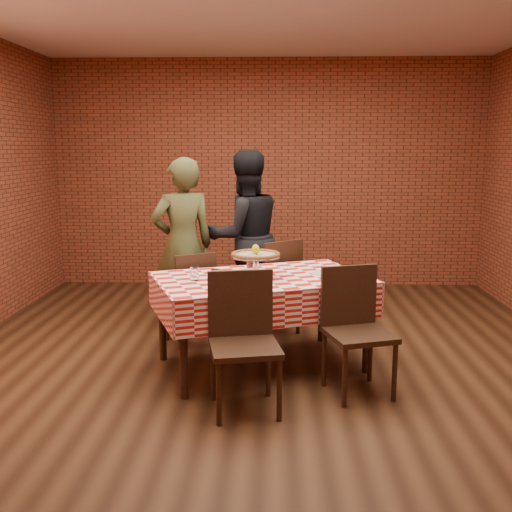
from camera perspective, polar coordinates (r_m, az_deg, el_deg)
name	(u,v)px	position (r m, az deg, el deg)	size (l,w,h in m)	color
ground	(264,367)	(4.90, 0.77, -10.81)	(6.00, 6.00, 0.00)	black
back_wall	(268,174)	(7.57, 1.21, 8.01)	(5.50, 5.50, 0.00)	brown
table	(262,322)	(4.80, 0.56, -6.51)	(1.65, 0.99, 0.75)	#372215
tablecloth	(262,294)	(4.74, 0.56, -3.72)	(1.69, 1.03, 0.28)	red
pizza_stand	(256,267)	(4.66, -0.04, -1.05)	(0.40, 0.40, 0.18)	silver
pizza	(256,255)	(4.64, -0.04, 0.08)	(0.39, 0.39, 0.03)	#C7B389
lemon	(256,249)	(4.63, -0.04, 0.64)	(0.06, 0.06, 0.08)	yellow
water_glass_left	(215,276)	(4.48, -4.03, -2.01)	(0.07, 0.07, 0.11)	white
water_glass_right	(194,273)	(4.60, -6.06, -1.70)	(0.07, 0.07, 0.11)	white
side_plate	(320,273)	(4.83, 6.30, -1.70)	(0.15, 0.15, 0.01)	white
sweetener_packet_a	(337,275)	(4.80, 7.93, -1.85)	(0.05, 0.04, 0.01)	white
sweetener_packet_b	(337,275)	(4.80, 7.94, -1.85)	(0.05, 0.04, 0.01)	white
condiment_caddy	(252,262)	(4.97, -0.36, -0.55)	(0.10, 0.08, 0.14)	silver
chair_near_left	(245,345)	(3.98, -1.11, -8.69)	(0.46, 0.46, 0.94)	#372215
chair_near_right	(359,333)	(4.31, 10.09, -7.46)	(0.44, 0.44, 0.92)	#372215
chair_far_left	(189,297)	(5.39, -6.54, -4.04)	(0.39, 0.39, 0.87)	#372215
chair_far_right	(270,286)	(5.64, 1.37, -2.95)	(0.45, 0.45, 0.93)	#372215
diner_olive	(183,245)	(5.73, -7.18, 1.07)	(0.62, 0.41, 1.70)	#474925
diner_black	(245,237)	(5.99, -1.13, 1.88)	(0.86, 0.67, 1.76)	black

